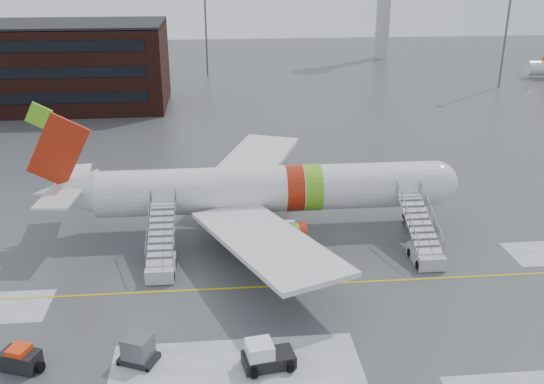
{
  "coord_description": "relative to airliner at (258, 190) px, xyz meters",
  "views": [
    {
      "loc": [
        -6.64,
        -37.55,
        21.58
      ],
      "look_at": [
        -2.46,
        6.73,
        4.0
      ],
      "focal_mm": 40.0,
      "sensor_mm": 36.0,
      "label": 1
    }
  ],
  "objects": [
    {
      "name": "airstair_aft",
      "position": [
        -7.57,
        -6.54,
        -2.35
      ],
      "size": [
        2.05,
        7.7,
        3.48
      ],
      "color": "#B9BCC1",
      "rests_on": "ground"
    },
    {
      "name": "uld_container",
      "position": [
        -8.07,
        -17.32,
        -2.64
      ],
      "size": [
        2.45,
        2.16,
        1.66
      ],
      "color": "black",
      "rests_on": "ground"
    },
    {
      "name": "light_mast_far_ne",
      "position": [
        45.41,
        53.27,
        10.42
      ],
      "size": [
        1.2,
        1.2,
        24.25
      ],
      "color": "#595B60",
      "rests_on": "ground"
    },
    {
      "name": "baggage_tractor",
      "position": [
        -14.52,
        -17.3,
        -2.83
      ],
      "size": [
        2.84,
        1.88,
        1.4
      ],
      "color": "black",
      "rests_on": "ground"
    },
    {
      "name": "airstair_fwd",
      "position": [
        12.02,
        -6.54,
        -2.35
      ],
      "size": [
        2.05,
        7.7,
        3.48
      ],
      "color": "#AAADB2",
      "rests_on": "ground"
    },
    {
      "name": "ground",
      "position": [
        3.41,
        -8.73,
        -3.42
      ],
      "size": [
        260.0,
        260.0,
        0.0
      ],
      "primitive_type": "plane",
      "color": "#494C4F",
      "rests_on": "ground"
    },
    {
      "name": "airliner",
      "position": [
        0.0,
        0.0,
        0.0
      ],
      "size": [
        35.03,
        32.97,
        11.18
      ],
      "color": "silver",
      "rests_on": "ground"
    },
    {
      "name": "pushback_tug",
      "position": [
        -0.97,
        -18.44,
        -2.69
      ],
      "size": [
        3.08,
        2.51,
        1.64
      ],
      "color": "black",
      "rests_on": "ground"
    }
  ]
}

